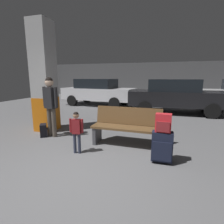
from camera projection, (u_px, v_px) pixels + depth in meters
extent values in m
cube|color=slate|center=(126.00, 122.00, 6.58)|extent=(18.00, 18.00, 0.10)
cube|color=#565658|center=(148.00, 80.00, 14.64)|extent=(18.00, 0.12, 2.80)
cube|color=orange|center=(47.00, 114.00, 5.34)|extent=(0.57, 0.57, 1.00)
cube|color=#B2B2B2|center=(43.00, 60.00, 5.04)|extent=(0.56, 0.56, 2.17)
cube|color=brown|center=(126.00, 128.00, 4.06)|extent=(1.61, 0.49, 0.05)
cube|color=brown|center=(128.00, 116.00, 4.25)|extent=(1.60, 0.16, 0.42)
cube|color=#4C4C51|center=(97.00, 134.00, 4.32)|extent=(0.09, 0.40, 0.41)
cube|color=#4C4C51|center=(157.00, 141.00, 3.88)|extent=(0.09, 0.40, 0.41)
cube|color=#191E33|center=(162.00, 146.00, 3.27)|extent=(0.38, 0.21, 0.56)
cube|color=#191E33|center=(162.00, 152.00, 3.18)|extent=(0.34, 0.03, 0.36)
cube|color=#A5A5AA|center=(163.00, 131.00, 3.30)|extent=(0.14, 0.03, 0.02)
cylinder|color=black|center=(153.00, 158.00, 3.45)|extent=(0.02, 0.04, 0.04)
cylinder|color=black|center=(170.00, 160.00, 3.37)|extent=(0.02, 0.04, 0.04)
cube|color=red|center=(163.00, 123.00, 3.19)|extent=(0.29, 0.17, 0.34)
cube|color=maroon|center=(163.00, 127.00, 3.11)|extent=(0.23, 0.04, 0.19)
cylinder|color=black|center=(164.00, 114.00, 3.16)|extent=(0.06, 0.03, 0.02)
cylinder|color=#33384C|center=(79.00, 143.00, 3.70)|extent=(0.07, 0.07, 0.43)
cylinder|color=#33384C|center=(75.00, 143.00, 3.72)|extent=(0.07, 0.07, 0.43)
cube|color=maroon|center=(76.00, 126.00, 3.64)|extent=(0.19, 0.12, 0.31)
cylinder|color=maroon|center=(82.00, 126.00, 3.62)|extent=(0.05, 0.05, 0.29)
cylinder|color=maroon|center=(71.00, 125.00, 3.66)|extent=(0.05, 0.05, 0.29)
sphere|color=#A87A5B|center=(76.00, 115.00, 3.60)|extent=(0.12, 0.12, 0.12)
sphere|color=black|center=(76.00, 115.00, 3.59)|extent=(0.11, 0.11, 0.11)
cylinder|color=red|center=(75.00, 124.00, 3.74)|extent=(0.06, 0.06, 0.10)
cylinder|color=red|center=(75.00, 121.00, 3.72)|extent=(0.01, 0.01, 0.06)
cylinder|color=brown|center=(54.00, 123.00, 4.72)|extent=(0.12, 0.12, 0.78)
cylinder|color=brown|center=(50.00, 122.00, 4.82)|extent=(0.12, 0.12, 0.78)
cube|color=#232326|center=(50.00, 98.00, 4.64)|extent=(0.36, 0.27, 0.55)
cylinder|color=#232326|center=(56.00, 97.00, 4.52)|extent=(0.09, 0.09, 0.52)
cylinder|color=#232326|center=(45.00, 96.00, 4.76)|extent=(0.09, 0.09, 0.52)
sphere|color=beige|center=(49.00, 82.00, 4.56)|extent=(0.22, 0.22, 0.22)
sphere|color=black|center=(49.00, 81.00, 4.56)|extent=(0.20, 0.20, 0.20)
cube|color=black|center=(43.00, 130.00, 4.79)|extent=(0.29, 0.32, 0.34)
cube|color=#28282D|center=(47.00, 132.00, 4.83)|extent=(0.16, 0.21, 0.19)
cylinder|color=black|center=(43.00, 125.00, 4.76)|extent=(0.05, 0.06, 0.02)
cube|color=silver|center=(99.00, 94.00, 10.14)|extent=(4.26, 2.15, 0.64)
cube|color=black|center=(96.00, 83.00, 10.09)|extent=(2.26, 1.76, 0.52)
cylinder|color=black|center=(125.00, 100.00, 10.44)|extent=(0.62, 0.27, 0.60)
cylinder|color=black|center=(115.00, 103.00, 9.00)|extent=(0.62, 0.27, 0.60)
cylinder|color=black|center=(87.00, 98.00, 11.44)|extent=(0.62, 0.27, 0.60)
cylinder|color=black|center=(72.00, 101.00, 9.99)|extent=(0.62, 0.27, 0.60)
cube|color=black|center=(176.00, 98.00, 7.90)|extent=(4.10, 1.71, 0.64)
cube|color=black|center=(174.00, 85.00, 7.83)|extent=(2.10, 1.55, 0.52)
cylinder|color=black|center=(204.00, 105.00, 8.37)|extent=(0.60, 0.20, 0.60)
cylinder|color=black|center=(212.00, 111.00, 6.86)|extent=(0.60, 0.20, 0.60)
cylinder|color=black|center=(148.00, 103.00, 9.09)|extent=(0.60, 0.20, 0.60)
cylinder|color=black|center=(145.00, 108.00, 7.58)|extent=(0.60, 0.20, 0.60)
cylinder|color=black|center=(218.00, 106.00, 8.04)|extent=(0.61, 0.22, 0.60)
cylinder|color=black|center=(211.00, 102.00, 9.53)|extent=(0.61, 0.22, 0.60)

